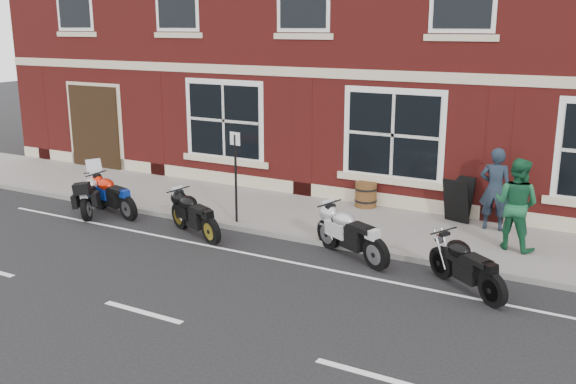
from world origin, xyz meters
The scene contains 13 objects.
ground centered at (0.00, 0.00, 0.00)m, with size 80.00×80.00×0.00m, color black.
sidewalk centered at (0.00, 3.00, 0.06)m, with size 30.00×3.00×0.12m, color slate.
kerb centered at (0.00, 1.42, 0.06)m, with size 30.00×0.16×0.12m, color slate.
moto_touring_silver centered at (-4.97, 0.88, 0.51)m, with size 1.12×1.69×1.26m.
moto_sport_red centered at (-4.47, 1.00, 0.52)m, with size 1.96×0.66×0.90m.
moto_sport_black centered at (-1.66, 0.64, 0.52)m, with size 1.89×0.93×0.90m.
moto_sport_silver centered at (1.96, 1.02, 0.55)m, with size 1.96×1.08×0.96m.
moto_naked_black centered at (4.40, 0.48, 0.52)m, with size 1.66×1.30×0.90m.
pedestrian_left centered at (4.12, 3.95, 1.06)m, with size 0.68×0.45×1.87m, color #1B2431.
pedestrian_right centered at (4.77, 2.85, 1.07)m, with size 0.92×0.72×1.90m, color #17522F.
a_board_sign centered at (3.27, 4.20, 0.64)m, with size 0.63×0.42×1.04m, color black, non-canonical shape.
barrel_planter centered at (0.92, 4.30, 0.44)m, with size 0.57×0.57×0.63m.
parking_sign centered at (-1.22, 1.64, 1.34)m, with size 0.30×0.07×2.11m.
Camera 1 is at (6.79, -10.31, 4.58)m, focal length 40.00 mm.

